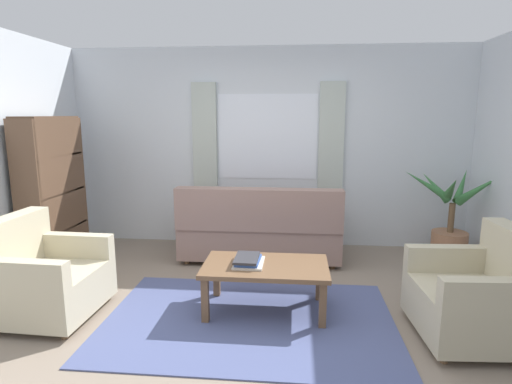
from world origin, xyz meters
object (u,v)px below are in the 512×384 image
(couch, at_px, (260,230))
(book_stack_on_table, at_px, (248,260))
(armchair_left, at_px, (43,277))
(potted_plant, at_px, (451,225))
(coffee_table, at_px, (265,270))
(armchair_right, at_px, (480,296))
(bookshelf, at_px, (56,191))

(couch, bearing_deg, book_stack_on_table, 90.22)
(armchair_left, distance_m, book_stack_on_table, 1.79)
(armchair_left, bearing_deg, couch, -45.58)
(armchair_left, relative_size, potted_plant, 0.77)
(couch, bearing_deg, potted_plant, -176.14)
(armchair_left, relative_size, coffee_table, 0.80)
(couch, relative_size, armchair_left, 2.16)
(potted_plant, bearing_deg, couch, -176.14)
(book_stack_on_table, xyz_separation_m, potted_plant, (2.26, 1.49, -0.03))
(book_stack_on_table, bearing_deg, armchair_left, -171.59)
(armchair_right, bearing_deg, book_stack_on_table, -102.81)
(couch, height_order, armchair_left, couch)
(couch, xyz_separation_m, armchair_left, (-1.76, -1.60, -0.01))
(coffee_table, bearing_deg, armchair_left, -172.19)
(couch, height_order, book_stack_on_table, couch)
(couch, xyz_separation_m, armchair_right, (1.85, -1.64, -0.01))
(coffee_table, height_order, bookshelf, bookshelf)
(armchair_right, xyz_separation_m, potted_plant, (0.41, 1.80, 0.09))
(potted_plant, bearing_deg, armchair_right, -102.96)
(coffee_table, bearing_deg, couch, 96.82)
(armchair_left, bearing_deg, bookshelf, 26.42)
(bookshelf, bearing_deg, coffee_table, 68.86)
(couch, height_order, coffee_table, couch)
(armchair_left, bearing_deg, coffee_table, -80.12)
(book_stack_on_table, distance_m, potted_plant, 2.71)
(armchair_right, distance_m, potted_plant, 1.85)
(armchair_right, relative_size, potted_plant, 0.77)
(coffee_table, height_order, book_stack_on_table, book_stack_on_table)
(couch, height_order, bookshelf, bookshelf)
(couch, distance_m, coffee_table, 1.35)
(potted_plant, bearing_deg, bookshelf, -173.30)
(couch, distance_m, bookshelf, 2.40)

